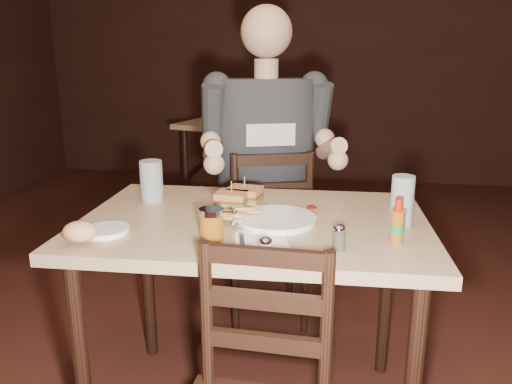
% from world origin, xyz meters
% --- Properties ---
extents(room_shell, '(7.00, 7.00, 7.00)m').
position_xyz_m(room_shell, '(0.00, 0.00, 1.40)').
color(room_shell, black).
rests_on(room_shell, ground).
extents(main_table, '(1.20, 0.82, 0.77)m').
position_xyz_m(main_table, '(-0.14, -0.17, 0.69)').
color(main_table, tan).
rests_on(main_table, ground).
extents(bg_table, '(1.00, 1.00, 0.77)m').
position_xyz_m(bg_table, '(-0.69, 2.27, 0.68)').
color(bg_table, tan).
rests_on(bg_table, ground).
extents(chair_far, '(0.53, 0.56, 0.89)m').
position_xyz_m(chair_far, '(-0.20, 0.52, 0.45)').
color(chair_far, black).
rests_on(chair_far, ground).
extents(bg_chair_far, '(0.54, 0.57, 0.93)m').
position_xyz_m(bg_chair_far, '(-0.69, 2.82, 0.47)').
color(bg_chair_far, black).
rests_on(bg_chair_far, ground).
extents(bg_chair_near, '(0.44, 0.48, 0.89)m').
position_xyz_m(bg_chair_near, '(-0.69, 1.72, 0.44)').
color(bg_chair_near, black).
rests_on(bg_chair_near, ground).
extents(diner, '(0.73, 0.64, 1.06)m').
position_xyz_m(diner, '(-0.19, 0.47, 0.99)').
color(diner, '#2F3034').
rests_on(diner, chair_far).
extents(dinner_plate, '(0.27, 0.27, 0.01)m').
position_xyz_m(dinner_plate, '(-0.06, -0.20, 0.78)').
color(dinner_plate, white).
rests_on(dinner_plate, main_table).
extents(sandwich_left, '(0.11, 0.09, 0.09)m').
position_xyz_m(sandwich_left, '(-0.23, -0.12, 0.83)').
color(sandwich_left, '#CA824D').
rests_on(sandwich_left, dinner_plate).
extents(sandwich_right, '(0.13, 0.11, 0.10)m').
position_xyz_m(sandwich_right, '(-0.20, -0.05, 0.84)').
color(sandwich_right, '#CA824D').
rests_on(sandwich_right, dinner_plate).
extents(fries_pile, '(0.22, 0.16, 0.04)m').
position_xyz_m(fries_pile, '(-0.22, -0.22, 0.80)').
color(fries_pile, tan).
rests_on(fries_pile, dinner_plate).
extents(ketchup_dollop, '(0.04, 0.04, 0.01)m').
position_xyz_m(ketchup_dollop, '(0.05, -0.07, 0.79)').
color(ketchup_dollop, maroon).
rests_on(ketchup_dollop, dinner_plate).
extents(glass_left, '(0.09, 0.09, 0.16)m').
position_xyz_m(glass_left, '(-0.56, -0.03, 0.85)').
color(glass_left, silver).
rests_on(glass_left, main_table).
extents(glass_right, '(0.08, 0.08, 0.17)m').
position_xyz_m(glass_right, '(0.34, -0.16, 0.85)').
color(glass_right, silver).
rests_on(glass_right, main_table).
extents(hot_sauce, '(0.04, 0.04, 0.13)m').
position_xyz_m(hot_sauce, '(0.31, -0.32, 0.84)').
color(hot_sauce, brown).
rests_on(hot_sauce, main_table).
extents(salt_shaker, '(0.04, 0.04, 0.07)m').
position_xyz_m(salt_shaker, '(-0.05, -0.53, 0.80)').
color(salt_shaker, white).
rests_on(salt_shaker, main_table).
extents(pepper_shaker, '(0.04, 0.04, 0.07)m').
position_xyz_m(pepper_shaker, '(0.14, -0.40, 0.80)').
color(pepper_shaker, '#38332D').
rests_on(pepper_shaker, main_table).
extents(syrup_dispenser, '(0.08, 0.08, 0.10)m').
position_xyz_m(syrup_dispenser, '(-0.23, -0.39, 0.82)').
color(syrup_dispenser, brown).
rests_on(syrup_dispenser, main_table).
extents(napkin, '(0.18, 0.18, 0.00)m').
position_xyz_m(napkin, '(-0.09, -0.37, 0.77)').
color(napkin, white).
rests_on(napkin, main_table).
extents(knife, '(0.07, 0.23, 0.01)m').
position_xyz_m(knife, '(-0.14, -0.41, 0.78)').
color(knife, silver).
rests_on(knife, napkin).
extents(fork, '(0.02, 0.16, 0.00)m').
position_xyz_m(fork, '(-0.07, -0.44, 0.78)').
color(fork, silver).
rests_on(fork, napkin).
extents(side_plate, '(0.15, 0.15, 0.01)m').
position_xyz_m(side_plate, '(-0.58, -0.39, 0.78)').
color(side_plate, white).
rests_on(side_plate, main_table).
extents(bread_roll, '(0.11, 0.09, 0.06)m').
position_xyz_m(bread_roll, '(-0.60, -0.49, 0.81)').
color(bread_roll, tan).
rests_on(bread_roll, side_plate).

